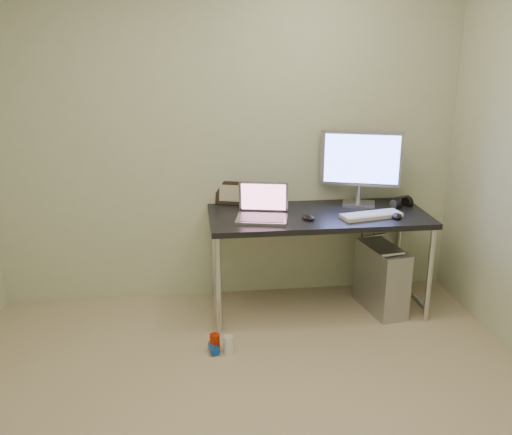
% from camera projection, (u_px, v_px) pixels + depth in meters
% --- Properties ---
extents(floor, '(3.50, 3.50, 0.00)m').
position_uv_depth(floor, '(256.00, 434.00, 2.98)').
color(floor, tan).
rests_on(floor, ground).
extents(wall_back, '(3.50, 0.02, 2.50)m').
position_uv_depth(wall_back, '(228.00, 139.00, 4.25)').
color(wall_back, beige).
rests_on(wall_back, ground).
extents(desk, '(1.59, 0.69, 0.75)m').
position_uv_depth(desk, '(318.00, 224.00, 4.17)').
color(desk, black).
rests_on(desk, ground).
extents(tower_computer, '(0.30, 0.51, 0.53)m').
position_uv_depth(tower_computer, '(381.00, 278.00, 4.27)').
color(tower_computer, '#A6A6AB').
rests_on(tower_computer, ground).
extents(cable_a, '(0.01, 0.16, 0.69)m').
position_uv_depth(cable_a, '(361.00, 242.00, 4.58)').
color(cable_a, black).
rests_on(cable_a, ground).
extents(cable_b, '(0.02, 0.11, 0.71)m').
position_uv_depth(cable_b, '(372.00, 245.00, 4.58)').
color(cable_b, black).
rests_on(cable_b, ground).
extents(can_red, '(0.08, 0.08, 0.12)m').
position_uv_depth(can_red, '(215.00, 343.00, 3.75)').
color(can_red, '#A92004').
rests_on(can_red, ground).
extents(can_white, '(0.08, 0.08, 0.12)m').
position_uv_depth(can_white, '(228.00, 345.00, 3.72)').
color(can_white, white).
rests_on(can_white, ground).
extents(can_blue, '(0.08, 0.12, 0.06)m').
position_uv_depth(can_blue, '(214.00, 348.00, 3.74)').
color(can_blue, '#1146B0').
rests_on(can_blue, ground).
extents(laptop, '(0.41, 0.36, 0.25)m').
position_uv_depth(laptop, '(263.00, 210.00, 4.03)').
color(laptop, '#B2B2BA').
rests_on(laptop, desk).
extents(monitor, '(0.59, 0.24, 0.57)m').
position_uv_depth(monitor, '(361.00, 162.00, 4.26)').
color(monitor, '#B2B2BA').
rests_on(monitor, desk).
extents(keyboard, '(0.46, 0.23, 0.03)m').
position_uv_depth(keyboard, '(371.00, 215.00, 4.06)').
color(keyboard, silver).
rests_on(keyboard, desk).
extents(mouse_right, '(0.10, 0.13, 0.04)m').
position_uv_depth(mouse_right, '(397.00, 215.00, 4.04)').
color(mouse_right, black).
rests_on(mouse_right, desk).
extents(mouse_left, '(0.11, 0.14, 0.04)m').
position_uv_depth(mouse_left, '(308.00, 216.00, 4.01)').
color(mouse_left, black).
rests_on(mouse_left, desk).
extents(headphones, '(0.18, 0.10, 0.10)m').
position_uv_depth(headphones, '(401.00, 203.00, 4.30)').
color(headphones, black).
rests_on(headphones, desk).
extents(picture_frame, '(0.23, 0.13, 0.18)m').
position_uv_depth(picture_frame, '(230.00, 193.00, 4.35)').
color(picture_frame, black).
rests_on(picture_frame, desk).
extents(webcam, '(0.04, 0.03, 0.12)m').
position_uv_depth(webcam, '(265.00, 193.00, 4.37)').
color(webcam, silver).
rests_on(webcam, desk).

